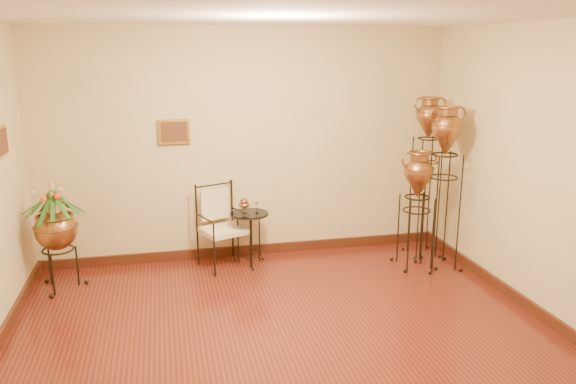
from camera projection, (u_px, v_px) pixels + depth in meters
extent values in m
plane|color=maroon|center=(293.00, 355.00, 4.79)|extent=(5.00, 5.00, 0.00)
cube|color=#421C0F|center=(248.00, 250.00, 7.12)|extent=(5.00, 0.04, 0.12)
cube|color=#421C0F|center=(548.00, 319.00, 5.31)|extent=(0.04, 5.00, 0.12)
cube|color=gold|center=(174.00, 132.00, 6.54)|extent=(0.36, 0.03, 0.29)
cube|color=gold|center=(1.00, 142.00, 5.22)|extent=(0.03, 0.36, 0.29)
cube|color=#F3E7B7|center=(224.00, 231.00, 6.64)|extent=(0.60, 0.58, 0.06)
cube|color=#F3E7B7|center=(223.00, 208.00, 6.57)|extent=(0.35, 0.16, 0.39)
cylinder|color=black|center=(249.00, 213.00, 6.66)|extent=(0.44, 0.44, 0.01)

